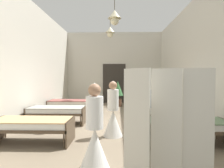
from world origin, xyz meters
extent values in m
cube|color=#7A6B56|center=(0.00, 0.00, -0.05)|extent=(6.39, 11.46, 0.10)
cube|color=beige|center=(0.00, 5.53, 2.17)|extent=(6.19, 0.20, 4.35)
cube|color=beige|center=(-2.99, 0.00, 2.17)|extent=(0.20, 10.86, 4.35)
cube|color=beige|center=(2.99, 0.00, 2.17)|extent=(0.20, 10.86, 4.35)
cube|color=#2D2823|center=(0.00, 5.41, 1.20)|extent=(1.40, 0.06, 2.40)
cylinder|color=brown|center=(0.11, 0.00, 4.08)|extent=(0.02, 0.02, 0.53)
cone|color=beige|center=(0.11, 0.00, 3.66)|extent=(0.44, 0.44, 0.28)
sphere|color=beige|center=(0.11, 0.00, 3.44)|extent=(0.28, 0.28, 0.28)
cylinder|color=brown|center=(-0.13, 2.53, 4.14)|extent=(0.02, 0.02, 0.41)
cone|color=beige|center=(-0.13, 2.53, 3.79)|extent=(0.44, 0.44, 0.28)
sphere|color=beige|center=(-0.13, 2.53, 3.57)|extent=(0.28, 0.28, 0.28)
cylinder|color=#473828|center=(-2.71, -1.54, 0.17)|extent=(0.03, 0.03, 0.34)
cylinder|color=#473828|center=(-0.97, -2.26, 0.17)|extent=(0.03, 0.03, 0.34)
cylinder|color=#473828|center=(-0.97, -1.54, 0.17)|extent=(0.03, 0.03, 0.34)
cube|color=#473828|center=(-1.84, -1.90, 0.38)|extent=(1.90, 0.84, 0.07)
cube|color=#473828|center=(-0.91, -1.90, 0.29)|extent=(0.04, 0.84, 0.57)
cube|color=white|center=(-1.84, -1.90, 0.48)|extent=(1.82, 0.78, 0.14)
cube|color=tan|center=(-1.84, -1.90, 0.56)|extent=(1.86, 0.82, 0.02)
cylinder|color=#473828|center=(0.97, -2.26, 0.17)|extent=(0.03, 0.03, 0.34)
cylinder|color=#473828|center=(0.97, -1.54, 0.17)|extent=(0.03, 0.03, 0.34)
cylinder|color=#473828|center=(2.71, -1.54, 0.17)|extent=(0.03, 0.03, 0.34)
cube|color=#473828|center=(1.84, -1.90, 0.38)|extent=(1.90, 0.84, 0.07)
cube|color=#473828|center=(0.91, -1.90, 0.29)|extent=(0.04, 0.84, 0.57)
cube|color=white|center=(1.84, -1.90, 0.48)|extent=(1.82, 0.78, 0.14)
cube|color=slate|center=(1.84, -1.90, 0.56)|extent=(1.86, 0.82, 0.02)
cylinder|color=#473828|center=(-2.71, -0.36, 0.17)|extent=(0.03, 0.03, 0.34)
cylinder|color=#473828|center=(-2.71, 0.36, 0.17)|extent=(0.03, 0.03, 0.34)
cylinder|color=#473828|center=(-0.97, -0.36, 0.17)|extent=(0.03, 0.03, 0.34)
cylinder|color=#473828|center=(-0.97, 0.36, 0.17)|extent=(0.03, 0.03, 0.34)
cube|color=#473828|center=(-1.84, 0.00, 0.38)|extent=(1.90, 0.84, 0.07)
cube|color=#473828|center=(-2.77, 0.00, 0.29)|extent=(0.04, 0.84, 0.57)
cube|color=#473828|center=(-0.91, 0.00, 0.29)|extent=(0.04, 0.84, 0.57)
cube|color=white|center=(-1.84, 0.00, 0.48)|extent=(1.82, 0.78, 0.14)
cube|color=#9E9E93|center=(-1.84, 0.00, 0.56)|extent=(1.86, 0.82, 0.02)
cylinder|color=#473828|center=(0.97, -0.36, 0.17)|extent=(0.03, 0.03, 0.34)
cylinder|color=#473828|center=(0.97, 0.36, 0.17)|extent=(0.03, 0.03, 0.34)
cylinder|color=#473828|center=(2.71, -0.36, 0.17)|extent=(0.03, 0.03, 0.34)
cylinder|color=#473828|center=(2.71, 0.36, 0.17)|extent=(0.03, 0.03, 0.34)
cube|color=#473828|center=(1.84, 0.00, 0.38)|extent=(1.90, 0.84, 0.07)
cube|color=#473828|center=(0.91, 0.00, 0.29)|extent=(0.04, 0.84, 0.57)
cube|color=#473828|center=(2.77, 0.00, 0.29)|extent=(0.04, 0.84, 0.57)
cube|color=white|center=(1.84, 0.00, 0.48)|extent=(1.82, 0.78, 0.14)
cube|color=beige|center=(1.84, 0.00, 0.56)|extent=(1.86, 0.82, 0.02)
cylinder|color=#473828|center=(-2.71, 1.54, 0.17)|extent=(0.03, 0.03, 0.34)
cylinder|color=#473828|center=(-2.71, 2.26, 0.17)|extent=(0.03, 0.03, 0.34)
cylinder|color=#473828|center=(-0.97, 1.54, 0.17)|extent=(0.03, 0.03, 0.34)
cylinder|color=#473828|center=(-0.97, 2.26, 0.17)|extent=(0.03, 0.03, 0.34)
cube|color=#473828|center=(-1.84, 1.90, 0.38)|extent=(1.90, 0.84, 0.07)
cube|color=#473828|center=(-2.77, 1.90, 0.29)|extent=(0.04, 0.84, 0.57)
cube|color=#473828|center=(-0.91, 1.90, 0.29)|extent=(0.04, 0.84, 0.57)
cube|color=silver|center=(-1.84, 1.90, 0.48)|extent=(1.82, 0.78, 0.14)
cube|color=#8C4C47|center=(-1.84, 1.90, 0.56)|extent=(1.86, 0.82, 0.02)
cylinder|color=#473828|center=(0.97, 1.54, 0.17)|extent=(0.03, 0.03, 0.34)
cylinder|color=#473828|center=(0.97, 2.26, 0.17)|extent=(0.03, 0.03, 0.34)
cylinder|color=#473828|center=(2.71, 1.54, 0.17)|extent=(0.03, 0.03, 0.34)
cylinder|color=#473828|center=(2.71, 2.26, 0.17)|extent=(0.03, 0.03, 0.34)
cube|color=#473828|center=(1.84, 1.90, 0.38)|extent=(1.90, 0.84, 0.07)
cube|color=#473828|center=(0.91, 1.90, 0.29)|extent=(0.04, 0.84, 0.57)
cube|color=#473828|center=(2.77, 1.90, 0.29)|extent=(0.04, 0.84, 0.57)
cube|color=silver|center=(1.84, 1.90, 0.48)|extent=(1.82, 0.78, 0.14)
cube|color=tan|center=(1.84, 1.90, 0.56)|extent=(1.86, 0.82, 0.02)
cone|color=white|center=(0.09, -1.33, 0.35)|extent=(0.52, 0.52, 0.70)
cylinder|color=white|center=(0.09, -1.33, 0.97)|extent=(0.30, 0.30, 0.55)
sphere|color=#A87A5B|center=(0.09, -1.33, 1.36)|extent=(0.22, 0.22, 0.22)
cone|color=white|center=(0.09, -1.33, 1.44)|extent=(0.18, 0.18, 0.10)
cone|color=white|center=(-0.18, -3.16, 0.35)|extent=(0.52, 0.52, 0.70)
cylinder|color=white|center=(-0.18, -3.16, 0.97)|extent=(0.30, 0.30, 0.55)
sphere|color=#A87A5B|center=(-0.18, -3.16, 1.36)|extent=(0.22, 0.22, 0.22)
cone|color=white|center=(-0.18, -3.16, 1.44)|extent=(0.18, 0.18, 0.10)
cylinder|color=#515B70|center=(1.49, 0.08, 0.86)|extent=(0.32, 0.32, 0.58)
cube|color=#515B70|center=(1.49, 0.08, 0.61)|extent=(0.44, 0.44, 0.08)
sphere|color=tan|center=(1.49, 0.08, 1.26)|extent=(0.22, 0.22, 0.22)
cylinder|color=brown|center=(0.22, 3.96, 0.19)|extent=(0.41, 0.41, 0.39)
cylinder|color=brown|center=(0.22, 3.96, 0.49)|extent=(0.06, 0.06, 0.20)
cone|color=#3D7A42|center=(0.22, 3.96, 0.98)|extent=(0.59, 0.59, 0.79)
cube|color=silver|center=(0.47, -3.78, 0.85)|extent=(0.34, 0.29, 1.70)
cube|color=silver|center=(0.89, -3.72, 0.85)|extent=(0.40, 0.19, 1.70)
cube|color=silver|center=(1.31, -3.78, 0.85)|extent=(0.42, 0.07, 1.70)
camera|label=1|loc=(0.21, -6.40, 1.58)|focal=30.65mm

